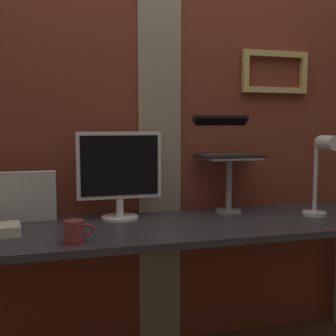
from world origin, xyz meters
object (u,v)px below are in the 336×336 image
Objects in this scene: desk_lamp at (322,167)px; coffee_mug at (75,232)px; whiteboard_panel at (11,198)px; monitor at (119,170)px; laptop at (224,145)px.

desk_lamp is 3.55× the size of coffee_mug.
desk_lamp is at bearing -10.03° from whiteboard_panel.
monitor is 1.05× the size of whiteboard_panel.
desk_lamp is (0.96, -0.23, 0.01)m from monitor.
monitor reaches higher than desk_lamp.
coffee_mug is at bearing -121.64° from monitor.
whiteboard_panel is (-1.07, -0.05, -0.23)m from laptop.
desk_lamp reaches higher than coffee_mug.
laptop is 0.50m from desk_lamp.
laptop is at bearing 2.43° from whiteboard_panel.
coffee_mug is (-0.23, -0.38, -0.20)m from monitor.
whiteboard_panel is at bearing 169.97° from desk_lamp.
monitor is at bearing -3.02° from whiteboard_panel.
coffee_mug is at bearing -172.95° from desk_lamp.
laptop is 0.79× the size of desk_lamp.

